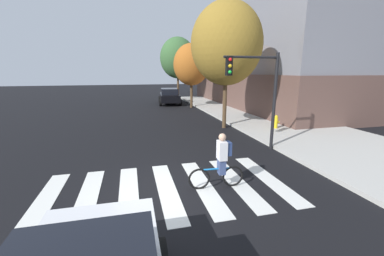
# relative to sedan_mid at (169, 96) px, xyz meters

# --- Properties ---
(ground_plane) EXTENTS (120.00, 120.00, 0.00)m
(ground_plane) POSITION_rel_sedan_mid_xyz_m (-3.39, -19.41, -0.85)
(ground_plane) COLOR black
(crosswalk_stripes) EXTENTS (7.21, 3.82, 0.01)m
(crosswalk_stripes) POSITION_rel_sedan_mid_xyz_m (-3.14, -19.41, -0.85)
(crosswalk_stripes) COLOR silver
(crosswalk_stripes) RESTS_ON ground
(sedan_mid) EXTENTS (2.58, 4.94, 1.66)m
(sedan_mid) POSITION_rel_sedan_mid_xyz_m (0.00, 0.00, 0.00)
(sedan_mid) COLOR black
(sedan_mid) RESTS_ON ground
(cyclist) EXTENTS (1.71, 0.37, 1.69)m
(cyclist) POSITION_rel_sedan_mid_xyz_m (-1.56, -19.65, -0.01)
(cyclist) COLOR black
(cyclist) RESTS_ON ground
(traffic_light_near) EXTENTS (2.47, 0.28, 4.20)m
(traffic_light_near) POSITION_rel_sedan_mid_xyz_m (1.17, -16.68, 2.01)
(traffic_light_near) COLOR black
(traffic_light_near) RESTS_ON ground
(fire_hydrant) EXTENTS (0.33, 0.22, 0.78)m
(fire_hydrant) POSITION_rel_sedan_mid_xyz_m (4.20, -13.57, -0.32)
(fire_hydrant) COLOR gold
(fire_hydrant) RESTS_ON sidewalk
(street_tree_near) EXTENTS (4.15, 4.15, 7.37)m
(street_tree_near) POSITION_rel_sedan_mid_xyz_m (1.51, -12.11, 4.13)
(street_tree_near) COLOR #4C3823
(street_tree_near) RESTS_ON ground
(street_tree_mid) EXTENTS (3.36, 3.36, 5.98)m
(street_tree_mid) POSITION_rel_sedan_mid_xyz_m (1.63, -3.21, 3.18)
(street_tree_mid) COLOR #4C3823
(street_tree_mid) RESTS_ON ground
(street_tree_far) EXTENTS (4.11, 4.11, 7.32)m
(street_tree_far) POSITION_rel_sedan_mid_xyz_m (1.56, 3.17, 4.09)
(street_tree_far) COLOR #4C3823
(street_tree_far) RESTS_ON ground
(corner_building) EXTENTS (15.79, 21.50, 10.20)m
(corner_building) POSITION_rel_sedan_mid_xyz_m (12.94, -3.49, 4.20)
(corner_building) COLOR brown
(corner_building) RESTS_ON ground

